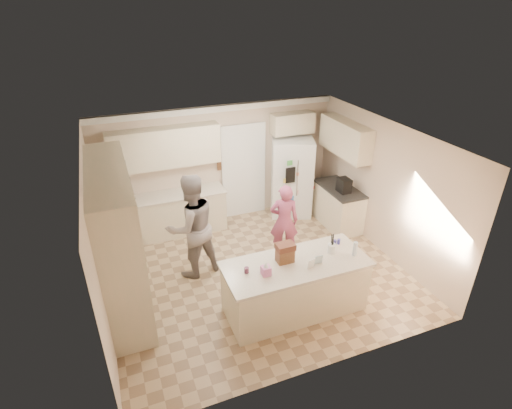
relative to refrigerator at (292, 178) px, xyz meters
name	(u,v)px	position (x,y,z in m)	size (l,w,h in m)	color
floor	(258,273)	(-1.57, -1.89, -0.91)	(5.20, 4.60, 0.02)	tan
ceiling	(258,138)	(-1.57, -1.89, 1.71)	(5.20, 4.60, 0.02)	white
wall_back	(219,164)	(-1.57, 0.42, 0.40)	(5.20, 0.02, 2.60)	beige
wall_front	(327,296)	(-1.57, -4.20, 0.40)	(5.20, 0.02, 2.60)	beige
wall_left	(96,242)	(-4.18, -1.89, 0.40)	(0.02, 4.60, 2.60)	beige
wall_right	(384,188)	(1.04, -1.89, 0.40)	(0.02, 4.60, 2.60)	beige
crown_back	(217,109)	(-1.57, 0.37, 1.63)	(5.20, 0.08, 0.12)	white
pantry_bank	(118,239)	(-3.87, -1.69, 0.28)	(0.60, 2.60, 2.35)	beige
back_base_cab	(173,214)	(-2.72, 0.11, -0.46)	(2.20, 0.60, 0.88)	beige
back_countertop	(171,195)	(-2.72, 0.10, 0.00)	(2.24, 0.63, 0.04)	beige
back_upper_cab	(165,148)	(-2.72, 0.24, 1.00)	(2.20, 0.35, 0.80)	beige
doorway_opening	(243,172)	(-1.02, 0.39, 0.15)	(0.90, 0.06, 2.10)	black
doorway_casing	(244,172)	(-1.02, 0.36, 0.15)	(1.02, 0.03, 2.22)	white
wall_frame_upper	(220,154)	(-1.55, 0.38, 0.65)	(0.15, 0.02, 0.20)	brown
wall_frame_lower	(221,166)	(-1.55, 0.38, 0.38)	(0.15, 0.02, 0.20)	brown
refrigerator	(292,178)	(0.00, 0.00, 0.00)	(0.90, 0.70, 1.80)	white
fridge_seam	(299,184)	(0.00, -0.35, 0.00)	(0.01, 0.02, 1.78)	gray
fridge_dispenser	(290,175)	(-0.22, -0.37, 0.25)	(0.22, 0.03, 0.35)	black
fridge_handle_l	(297,178)	(-0.05, -0.37, 0.15)	(0.02, 0.02, 0.85)	silver
fridge_handle_r	(301,178)	(0.05, -0.37, 0.15)	(0.02, 0.02, 0.85)	silver
over_fridge_cab	(292,123)	(0.08, 0.24, 1.20)	(0.95, 0.35, 0.45)	beige
right_base_cab	(338,207)	(0.73, -0.89, -0.46)	(0.60, 1.20, 0.88)	beige
right_countertop	(340,188)	(0.72, -0.89, 0.00)	(0.63, 1.24, 0.04)	#2D2B28
right_upper_cab	(345,138)	(0.85, -0.69, 1.05)	(0.35, 1.50, 0.70)	beige
coffee_maker	(344,185)	(0.68, -1.09, 0.17)	(0.22, 0.28, 0.30)	black
island_base	(295,287)	(-1.37, -2.99, -0.46)	(2.20, 0.90, 0.88)	beige
island_top	(296,264)	(-1.37, -2.99, 0.00)	(2.28, 0.96, 0.05)	beige
utensil_crock	(332,248)	(-0.72, -2.94, 0.10)	(0.13, 0.13, 0.15)	white
tissue_box	(266,271)	(-1.92, -3.09, 0.10)	(0.13, 0.13, 0.14)	pink
tissue_plume	(266,265)	(-1.92, -3.09, 0.20)	(0.08, 0.08, 0.08)	white
dollhouse_body	(285,255)	(-1.52, -2.89, 0.14)	(0.26, 0.18, 0.22)	brown
dollhouse_roof	(285,247)	(-1.52, -2.89, 0.30)	(0.28, 0.20, 0.10)	#592D1E
jam_jar	(247,270)	(-2.17, -2.94, 0.07)	(0.07, 0.07, 0.09)	#59263F
greeting_card_a	(311,264)	(-1.22, -3.19, 0.11)	(0.12, 0.01, 0.16)	white
greeting_card_b	(319,260)	(-1.07, -3.14, 0.11)	(0.12, 0.01, 0.16)	silver
water_bottle	(355,249)	(-0.42, -3.14, 0.14)	(0.07, 0.07, 0.24)	silver
shaker_salt	(335,242)	(-0.55, -2.77, 0.07)	(0.05, 0.05, 0.09)	#3E3A9C
shaker_pepper	(339,241)	(-0.48, -2.77, 0.07)	(0.05, 0.05, 0.09)	#3E3A9C
teen_boy	(192,227)	(-2.64, -1.42, 0.08)	(0.95, 0.74, 1.96)	gray
teen_girl	(284,221)	(-0.88, -1.49, -0.15)	(0.55, 0.36, 1.51)	#B44B77
fridge_magnets	(299,184)	(0.00, -0.36, 0.00)	(0.76, 0.02, 1.44)	tan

